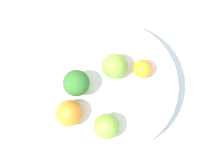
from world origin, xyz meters
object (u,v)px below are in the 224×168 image
apple_red (106,127)px  orange_front (142,69)px  spoon (162,10)px  bowl (112,87)px  orange_back (69,113)px  apple_green (114,66)px  broccoli (76,83)px

apple_red → orange_front: 0.12m
orange_front → spoon: (-0.14, -0.04, -0.05)m
bowl → orange_back: bearing=-17.5°
apple_red → orange_back: orange_back is taller
orange_front → spoon: bearing=-162.5°
orange_back → apple_green: bearing=173.2°
apple_red → orange_front: size_ratio=1.29×
bowl → orange_front: bearing=152.2°
bowl → apple_green: 0.05m
bowl → apple_green: (-0.03, -0.01, 0.04)m
broccoli → orange_back: broccoli is taller
bowl → broccoli: (0.04, -0.05, 0.05)m
broccoli → spoon: broccoli is taller
bowl → spoon: bowl is taller
apple_green → orange_back: 0.12m
apple_green → bowl: bearing=28.0°
orange_front → orange_back: 0.15m
broccoli → apple_red: bearing=71.7°
broccoli → bowl: bearing=129.4°
apple_red → orange_front: bearing=-175.2°
broccoli → spoon: 0.24m
spoon → bowl: bearing=4.4°
bowl → broccoli: size_ratio=4.16×
bowl → apple_red: bearing=29.4°
orange_back → spoon: 0.29m
bowl → spoon: bearing=-175.6°
bowl → apple_green: size_ratio=5.21×
apple_green → spoon: bearing=-179.9°
orange_back → spoon: (-0.28, 0.01, -0.06)m
bowl → spoon: (-0.19, -0.01, -0.02)m
spoon → apple_red: bearing=11.6°
apple_green → broccoli: bearing=-27.2°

